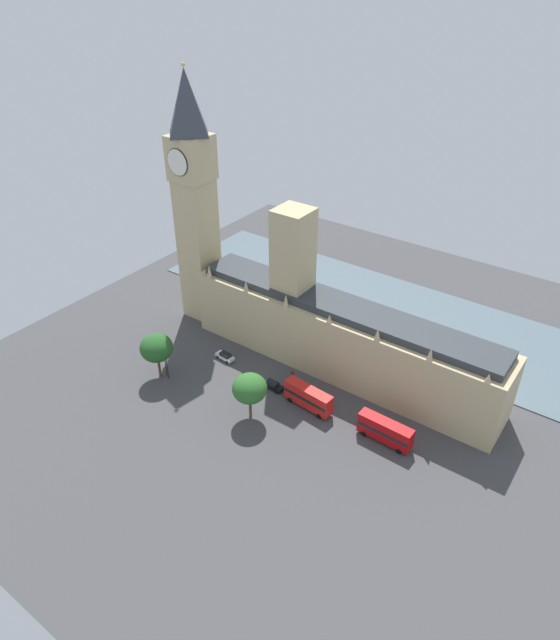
{
  "coord_description": "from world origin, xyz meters",
  "views": [
    {
      "loc": [
        84.63,
        46.63,
        76.08
      ],
      "look_at": [
        1.0,
        -13.8,
        8.91
      ],
      "focal_mm": 31.64,
      "sensor_mm": 36.0,
      "label": 1
    }
  ],
  "objects_px": {
    "parliament_building": "(336,332)",
    "car_white_midblock": "(225,356)",
    "clock_tower": "(195,199)",
    "plane_tree_far_end": "(250,389)",
    "car_black_opposite_hall": "(273,385)",
    "plane_tree_under_trees": "(157,348)",
    "pedestrian_corner": "(292,373)",
    "double_decker_bus_by_river_gate": "(308,397)",
    "double_decker_bus_trailing": "(385,430)",
    "street_lamp_near_tower": "(165,358)",
    "street_lamp_leading": "(167,362)"
  },
  "relations": [
    {
      "from": "double_decker_bus_trailing",
      "to": "car_black_opposite_hall",
      "type": "bearing_deg",
      "value": -88.4
    },
    {
      "from": "parliament_building",
      "to": "pedestrian_corner",
      "type": "relative_size",
      "value": 44.54
    },
    {
      "from": "parliament_building",
      "to": "plane_tree_far_end",
      "type": "distance_m",
      "value": 23.89
    },
    {
      "from": "clock_tower",
      "to": "street_lamp_near_tower",
      "type": "bearing_deg",
      "value": 24.35
    },
    {
      "from": "double_decker_bus_trailing",
      "to": "clock_tower",
      "type": "bearing_deg",
      "value": -101.99
    },
    {
      "from": "car_black_opposite_hall",
      "to": "plane_tree_far_end",
      "type": "relative_size",
      "value": 0.47
    },
    {
      "from": "plane_tree_under_trees",
      "to": "parliament_building",
      "type": "bearing_deg",
      "value": 131.29
    },
    {
      "from": "street_lamp_leading",
      "to": "street_lamp_near_tower",
      "type": "bearing_deg",
      "value": -113.2
    },
    {
      "from": "parliament_building",
      "to": "clock_tower",
      "type": "distance_m",
      "value": 43.43
    },
    {
      "from": "parliament_building",
      "to": "car_white_midblock",
      "type": "relative_size",
      "value": 15.02
    },
    {
      "from": "double_decker_bus_trailing",
      "to": "plane_tree_under_trees",
      "type": "bearing_deg",
      "value": -75.73
    },
    {
      "from": "plane_tree_far_end",
      "to": "pedestrian_corner",
      "type": "bearing_deg",
      "value": -177.81
    },
    {
      "from": "parliament_building",
      "to": "street_lamp_leading",
      "type": "relative_size",
      "value": 11.9
    },
    {
      "from": "pedestrian_corner",
      "to": "car_black_opposite_hall",
      "type": "bearing_deg",
      "value": 177.78
    },
    {
      "from": "clock_tower",
      "to": "double_decker_bus_trailing",
      "type": "relative_size",
      "value": 5.51
    },
    {
      "from": "clock_tower",
      "to": "street_lamp_near_tower",
      "type": "height_order",
      "value": "clock_tower"
    },
    {
      "from": "car_white_midblock",
      "to": "street_lamp_near_tower",
      "type": "height_order",
      "value": "street_lamp_near_tower"
    },
    {
      "from": "double_decker_bus_trailing",
      "to": "plane_tree_far_end",
      "type": "relative_size",
      "value": 1.06
    },
    {
      "from": "clock_tower",
      "to": "plane_tree_far_end",
      "type": "distance_m",
      "value": 46.63
    },
    {
      "from": "clock_tower",
      "to": "car_black_opposite_hall",
      "type": "distance_m",
      "value": 45.38
    },
    {
      "from": "car_white_midblock",
      "to": "street_lamp_leading",
      "type": "relative_size",
      "value": 0.79
    },
    {
      "from": "car_black_opposite_hall",
      "to": "street_lamp_leading",
      "type": "relative_size",
      "value": 0.79
    },
    {
      "from": "clock_tower",
      "to": "car_white_midblock",
      "type": "relative_size",
      "value": 12.44
    },
    {
      "from": "clock_tower",
      "to": "street_lamp_leading",
      "type": "relative_size",
      "value": 9.86
    },
    {
      "from": "car_black_opposite_hall",
      "to": "double_decker_bus_by_river_gate",
      "type": "height_order",
      "value": "double_decker_bus_by_river_gate"
    },
    {
      "from": "double_decker_bus_by_river_gate",
      "to": "street_lamp_leading",
      "type": "xyz_separation_m",
      "value": [
        9.77,
        -29.21,
        1.52
      ]
    },
    {
      "from": "parliament_building",
      "to": "plane_tree_far_end",
      "type": "relative_size",
      "value": 7.08
    },
    {
      "from": "car_black_opposite_hall",
      "to": "plane_tree_far_end",
      "type": "height_order",
      "value": "plane_tree_far_end"
    },
    {
      "from": "parliament_building",
      "to": "double_decker_bus_trailing",
      "type": "xyz_separation_m",
      "value": [
        14.02,
        19.49,
        -6.44
      ]
    },
    {
      "from": "parliament_building",
      "to": "car_black_opposite_hall",
      "type": "distance_m",
      "value": 17.39
    },
    {
      "from": "car_white_midblock",
      "to": "double_decker_bus_trailing",
      "type": "relative_size",
      "value": 0.44
    },
    {
      "from": "pedestrian_corner",
      "to": "plane_tree_under_trees",
      "type": "bearing_deg",
      "value": 132.02
    },
    {
      "from": "clock_tower",
      "to": "car_white_midblock",
      "type": "bearing_deg",
      "value": 55.11
    },
    {
      "from": "parliament_building",
      "to": "plane_tree_under_trees",
      "type": "height_order",
      "value": "parliament_building"
    },
    {
      "from": "double_decker_bus_trailing",
      "to": "pedestrian_corner",
      "type": "bearing_deg",
      "value": -101.82
    },
    {
      "from": "plane_tree_far_end",
      "to": "street_lamp_leading",
      "type": "relative_size",
      "value": 1.68
    },
    {
      "from": "double_decker_bus_by_river_gate",
      "to": "street_lamp_near_tower",
      "type": "bearing_deg",
      "value": -67.63
    },
    {
      "from": "car_black_opposite_hall",
      "to": "pedestrian_corner",
      "type": "height_order",
      "value": "car_black_opposite_hall"
    },
    {
      "from": "car_black_opposite_hall",
      "to": "double_decker_bus_trailing",
      "type": "distance_m",
      "value": 25.72
    },
    {
      "from": "double_decker_bus_trailing",
      "to": "street_lamp_leading",
      "type": "distance_m",
      "value": 46.97
    },
    {
      "from": "car_black_opposite_hall",
      "to": "pedestrian_corner",
      "type": "distance_m",
      "value": 5.98
    },
    {
      "from": "plane_tree_far_end",
      "to": "plane_tree_under_trees",
      "type": "relative_size",
      "value": 0.96
    },
    {
      "from": "pedestrian_corner",
      "to": "street_lamp_leading",
      "type": "bearing_deg",
      "value": 133.54
    },
    {
      "from": "car_white_midblock",
      "to": "street_lamp_near_tower",
      "type": "relative_size",
      "value": 0.7
    },
    {
      "from": "street_lamp_near_tower",
      "to": "street_lamp_leading",
      "type": "height_order",
      "value": "street_lamp_near_tower"
    },
    {
      "from": "plane_tree_far_end",
      "to": "street_lamp_near_tower",
      "type": "bearing_deg",
      "value": -88.64
    },
    {
      "from": "car_black_opposite_hall",
      "to": "street_lamp_near_tower",
      "type": "relative_size",
      "value": 0.7
    },
    {
      "from": "car_white_midblock",
      "to": "double_decker_bus_trailing",
      "type": "height_order",
      "value": "double_decker_bus_trailing"
    },
    {
      "from": "car_white_midblock",
      "to": "plane_tree_far_end",
      "type": "relative_size",
      "value": 0.47
    },
    {
      "from": "clock_tower",
      "to": "plane_tree_far_end",
      "type": "bearing_deg",
      "value": 55.16
    }
  ]
}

